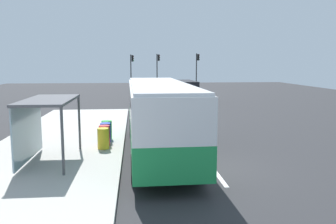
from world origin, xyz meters
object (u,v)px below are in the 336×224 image
object	(u,v)px
recycling_bin_yellow	(103,138)
recycling_bin_blue	(106,133)
white_van	(184,90)
recycling_bin_red	(104,135)
bus	(158,114)
traffic_light_near_side	(197,67)
traffic_light_far_side	(132,68)
recycling_bin_green	(107,130)
traffic_light_median	(158,67)
bus_shelter	(41,114)
sedan_near	(168,84)

from	to	relation	value
recycling_bin_yellow	recycling_bin_blue	distance (m)	1.40
white_van	recycling_bin_red	bearing A→B (deg)	-109.11
white_van	recycling_bin_blue	world-z (taller)	white_van
bus	recycling_bin_red	bearing A→B (deg)	153.06
traffic_light_near_side	bus	bearing A→B (deg)	-103.11
bus	traffic_light_far_side	distance (m)	31.81
recycling_bin_green	traffic_light_median	size ratio (longest dim) A/B	0.18
traffic_light_far_side	bus_shelter	distance (m)	33.24
traffic_light_near_side	recycling_bin_yellow	bearing A→B (deg)	-107.70
recycling_bin_red	recycling_bin_blue	world-z (taller)	same
recycling_bin_yellow	recycling_bin_blue	bearing A→B (deg)	90.00
white_van	bus	bearing A→B (deg)	-101.21
recycling_bin_green	traffic_light_median	bearing A→B (deg)	81.25
white_van	recycling_bin_green	bearing A→B (deg)	-110.55
recycling_bin_red	traffic_light_near_side	xyz separation A→B (m)	(9.70, 29.68, 2.85)
recycling_bin_blue	traffic_light_median	distance (m)	31.05
recycling_bin_yellow	recycling_bin_red	size ratio (longest dim) A/B	1.00
recycling_bin_red	traffic_light_near_side	world-z (taller)	traffic_light_near_side
recycling_bin_yellow	recycling_bin_blue	world-z (taller)	same
bus	sedan_near	world-z (taller)	bus
bus	bus_shelter	size ratio (longest dim) A/B	2.76
sedan_near	traffic_light_far_side	bearing A→B (deg)	-128.70
recycling_bin_red	traffic_light_near_side	distance (m)	31.35
white_van	traffic_light_far_side	distance (m)	13.29
traffic_light_near_side	recycling_bin_blue	bearing A→B (deg)	-108.50
traffic_light_near_side	bus_shelter	xyz separation A→B (m)	(-11.91, -32.25, -1.41)
bus	bus_shelter	distance (m)	4.88
recycling_bin_red	bus_shelter	size ratio (longest dim) A/B	0.24
sedan_near	recycling_bin_yellow	distance (m)	38.48
recycling_bin_red	traffic_light_median	xyz separation A→B (m)	(4.60, 31.28, 2.83)
recycling_bin_red	recycling_bin_green	bearing A→B (deg)	90.00
bus	recycling_bin_red	world-z (taller)	bus
traffic_light_far_side	recycling_bin_red	bearing A→B (deg)	-92.06
recycling_bin_red	bus_shelter	distance (m)	3.68
sedan_near	recycling_bin_blue	xyz separation A→B (m)	(-6.50, -36.53, -0.14)
traffic_light_near_side	traffic_light_far_side	distance (m)	8.64
recycling_bin_green	bus_shelter	bearing A→B (deg)	-119.15
bus	recycling_bin_red	xyz separation A→B (m)	(-2.49, 1.26, -1.19)
sedan_near	traffic_light_median	bearing A→B (deg)	-107.77
sedan_near	recycling_bin_red	size ratio (longest dim) A/B	4.72
recycling_bin_blue	recycling_bin_yellow	bearing A→B (deg)	-90.00
recycling_bin_blue	traffic_light_far_side	distance (m)	29.93
traffic_light_far_side	traffic_light_median	size ratio (longest dim) A/B	0.98
recycling_bin_red	bus_shelter	world-z (taller)	bus_shelter
sedan_near	recycling_bin_red	distance (m)	37.79
recycling_bin_yellow	traffic_light_median	distance (m)	32.43
traffic_light_near_side	bus_shelter	bearing A→B (deg)	-110.27
traffic_light_median	bus_shelter	xyz separation A→B (m)	(-6.81, -33.85, -1.38)
traffic_light_near_side	bus_shelter	size ratio (longest dim) A/B	1.32
bus	recycling_bin_red	size ratio (longest dim) A/B	11.64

